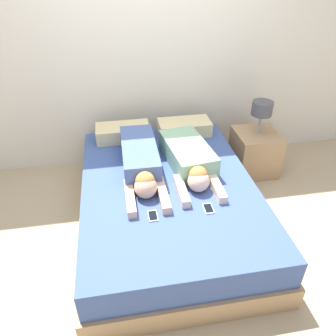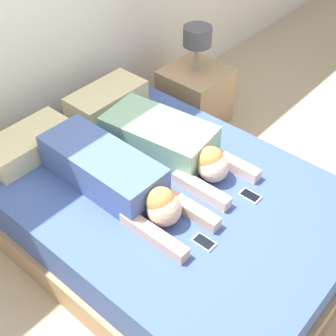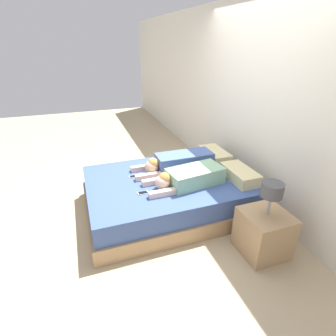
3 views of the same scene
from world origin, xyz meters
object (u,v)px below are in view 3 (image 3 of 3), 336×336
object	(u,v)px
cell_phone_left	(134,176)
person_left	(177,162)
pillow_head_right	(240,174)
person_right	(188,177)
cell_phone_right	(143,193)
bed	(168,194)
pillow_head_left	(215,155)
nightstand	(264,231)

from	to	relation	value
cell_phone_left	person_left	bearing A→B (deg)	92.03
cell_phone_left	pillow_head_right	bearing A→B (deg)	67.65
person_right	cell_phone_right	distance (m)	0.59
bed	pillow_head_right	world-z (taller)	pillow_head_right
pillow_head_left	person_left	distance (m)	0.66
pillow_head_right	nightstand	bearing A→B (deg)	-13.11
pillow_head_right	cell_phone_right	distance (m)	1.27
pillow_head_right	cell_phone_left	size ratio (longest dim) A/B	4.57
person_left	cell_phone_left	distance (m)	0.63
cell_phone_left	cell_phone_right	size ratio (longest dim) A/B	1.00
bed	pillow_head_left	distance (m)	0.97
cell_phone_right	nightstand	xyz separation A→B (m)	(0.86, 1.08, -0.19)
bed	person_left	bearing A→B (deg)	134.91
person_left	person_right	size ratio (longest dim) A/B	1.11
person_right	cell_phone_right	bearing A→B (deg)	-88.19
cell_phone_left	nightstand	size ratio (longest dim) A/B	0.14
pillow_head_left	pillow_head_right	size ratio (longest dim) A/B	1.00
pillow_head_left	cell_phone_left	distance (m)	1.28
pillow_head_right	cell_phone_right	size ratio (longest dim) A/B	4.57
pillow_head_right	cell_phone_left	distance (m)	1.37
person_left	cell_phone_right	distance (m)	0.77
bed	nightstand	xyz separation A→B (m)	(1.11, 0.68, 0.05)
person_left	nightstand	distance (m)	1.43
pillow_head_right	person_left	world-z (taller)	person_left
pillow_head_right	nightstand	size ratio (longest dim) A/B	0.66
nightstand	cell_phone_right	bearing A→B (deg)	-128.58
cell_phone_left	pillow_head_left	bearing A→B (deg)	96.46
pillow_head_right	cell_phone_left	bearing A→B (deg)	-112.35
person_left	person_right	world-z (taller)	person_left
pillow_head_right	cell_phone_left	world-z (taller)	pillow_head_right
pillow_head_left	cell_phone_left	xyz separation A→B (m)	(0.14, -1.27, -0.07)
bed	pillow_head_left	bearing A→B (deg)	111.17
cell_phone_right	nightstand	bearing A→B (deg)	51.42
person_left	cell_phone_right	size ratio (longest dim) A/B	9.19
cell_phone_left	nightstand	distance (m)	1.71
pillow_head_left	cell_phone_right	distance (m)	1.39
person_left	cell_phone_right	xyz separation A→B (m)	(0.46, -0.61, -0.10)
bed	cell_phone_right	size ratio (longest dim) A/B	17.44
pillow_head_left	pillow_head_right	bearing A→B (deg)	0.00
nightstand	person_left	bearing A→B (deg)	-160.59
pillow_head_right	cell_phone_right	xyz separation A→B (m)	(-0.08, -1.26, -0.07)
person_right	bed	bearing A→B (deg)	-141.68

